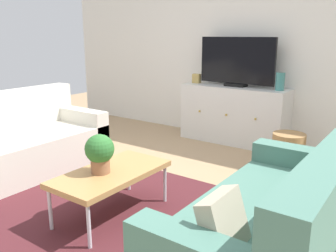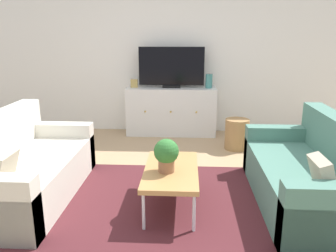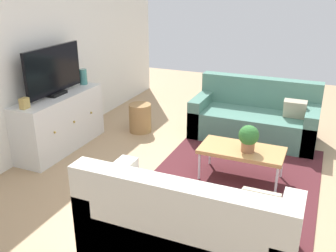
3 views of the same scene
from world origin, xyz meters
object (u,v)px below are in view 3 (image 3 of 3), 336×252
object	(u,v)px
couch_left_side	(187,229)
mantel_clock	(24,103)
tv_console	(61,122)
coffee_table	(242,151)
glass_vase	(83,77)
wicker_basket	(140,118)
couch_right_side	(255,119)
flat_screen_tv	(54,71)
potted_plant	(249,137)

from	to	relation	value
couch_left_side	mantel_clock	world-z (taller)	mantel_clock
couch_left_side	tv_console	xyz separation A→B (m)	(1.40, 2.37, 0.10)
coffee_table	mantel_clock	distance (m)	2.63
couch_left_side	glass_vase	distance (m)	3.16
coffee_table	wicker_basket	size ratio (longest dim) A/B	2.20
couch_right_side	flat_screen_tv	xyz separation A→B (m)	(-1.47, 2.39, 0.81)
tv_console	mantel_clock	size ratio (longest dim) A/B	11.08
couch_right_side	couch_left_side	bearing A→B (deg)	180.00
potted_plant	glass_vase	xyz separation A→B (m)	(0.53, 2.55, 0.32)
couch_left_side	potted_plant	bearing A→B (deg)	-6.89
glass_vase	mantel_clock	xyz separation A→B (m)	(-1.20, 0.00, -0.05)
couch_right_side	mantel_clock	world-z (taller)	mantel_clock
tv_console	wicker_basket	world-z (taller)	tv_console
flat_screen_tv	mantel_clock	xyz separation A→B (m)	(-0.60, -0.02, -0.26)
couch_right_side	tv_console	world-z (taller)	couch_right_side
couch_left_side	tv_console	distance (m)	2.76
potted_plant	wicker_basket	bearing A→B (deg)	63.80
potted_plant	flat_screen_tv	distance (m)	2.63
coffee_table	couch_right_side	bearing A→B (deg)	4.49
couch_right_side	coffee_table	xyz separation A→B (m)	(-1.36, -0.11, 0.08)
tv_console	glass_vase	size ratio (longest dim) A/B	6.48
couch_left_side	couch_right_side	bearing A→B (deg)	0.00
mantel_clock	couch_right_side	bearing A→B (deg)	-48.88
couch_right_side	flat_screen_tv	world-z (taller)	flat_screen_tv
couch_left_side	wicker_basket	xyz separation A→B (m)	(2.38, 1.66, -0.06)
couch_left_side	wicker_basket	world-z (taller)	couch_left_side
coffee_table	tv_console	distance (m)	2.48
potted_plant	mantel_clock	size ratio (longest dim) A/B	2.39
potted_plant	couch_left_side	bearing A→B (deg)	173.11
coffee_table	tv_console	world-z (taller)	tv_console
couch_right_side	glass_vase	distance (m)	2.60
glass_vase	wicker_basket	bearing A→B (deg)	-62.23
glass_vase	flat_screen_tv	bearing A→B (deg)	178.09
couch_right_side	mantel_clock	xyz separation A→B (m)	(-2.07, 2.37, 0.55)
couch_left_side	potted_plant	xyz separation A→B (m)	(1.48, -0.18, 0.28)
glass_vase	couch_left_side	bearing A→B (deg)	-130.16
flat_screen_tv	glass_vase	bearing A→B (deg)	-1.91
flat_screen_tv	wicker_basket	world-z (taller)	flat_screen_tv
couch_left_side	couch_right_side	world-z (taller)	same
coffee_table	glass_vase	size ratio (longest dim) A/B	4.33
coffee_table	flat_screen_tv	size ratio (longest dim) A/B	0.92
couch_right_side	flat_screen_tv	size ratio (longest dim) A/B	1.70
mantel_clock	flat_screen_tv	bearing A→B (deg)	1.91
coffee_table	glass_vase	world-z (taller)	glass_vase
glass_vase	mantel_clock	size ratio (longest dim) A/B	1.71
couch_left_side	wicker_basket	size ratio (longest dim) A/B	4.04
tv_console	glass_vase	bearing A→B (deg)	0.00
wicker_basket	mantel_clock	bearing A→B (deg)	155.60
potted_plant	tv_console	distance (m)	2.56
potted_plant	couch_right_side	bearing A→B (deg)	7.27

